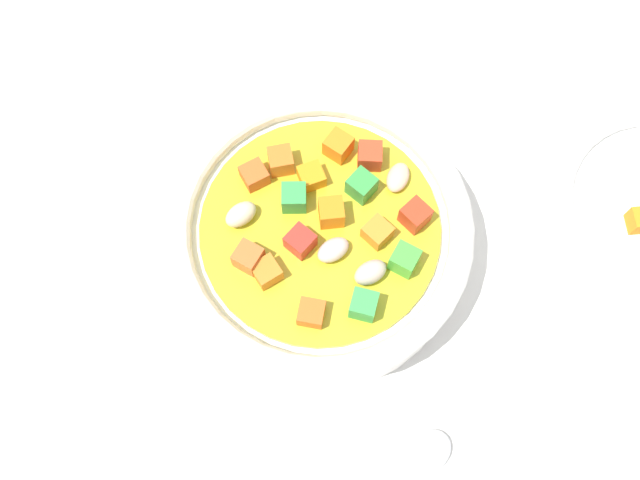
{
  "coord_description": "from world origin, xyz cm",
  "views": [
    {
      "loc": [
        11.1,
        -10.68,
        45.02
      ],
      "look_at": [
        0.0,
        0.0,
        2.62
      ],
      "focal_mm": 40.84,
      "sensor_mm": 36.0,
      "label": 1
    }
  ],
  "objects": [
    {
      "name": "soup_bowl_main",
      "position": [
        0.01,
        0.01,
        3.04
      ],
      "size": [
        18.32,
        18.32,
        6.43
      ],
      "color": "white",
      "rests_on": "ground_plane"
    },
    {
      "name": "ground_plane",
      "position": [
        0.0,
        0.0,
        -1.0
      ],
      "size": [
        140.0,
        140.0,
        2.0
      ],
      "primitive_type": "cube",
      "color": "silver"
    }
  ]
}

